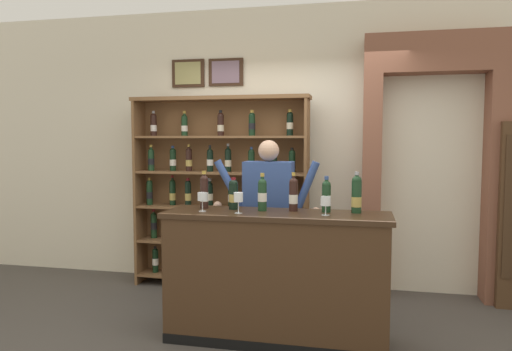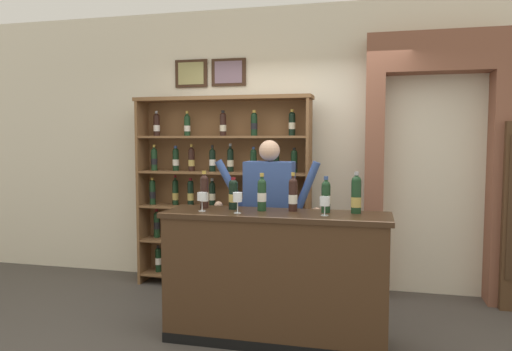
% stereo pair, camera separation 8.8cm
% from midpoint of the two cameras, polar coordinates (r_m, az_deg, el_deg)
% --- Properties ---
extents(ground_plane, '(14.00, 14.00, 0.02)m').
position_cam_midpoint_polar(ground_plane, '(4.13, -0.39, -19.04)').
color(ground_plane, '#47423D').
extents(back_wall, '(12.00, 0.19, 3.09)m').
position_cam_midpoint_polar(back_wall, '(5.38, 3.41, 3.44)').
color(back_wall, beige).
rests_on(back_wall, ground).
extents(wine_shelf, '(1.95, 0.32, 2.09)m').
position_cam_midpoint_polar(wine_shelf, '(5.23, -4.70, -1.59)').
color(wine_shelf, brown).
rests_on(wine_shelf, ground).
extents(archway_doorway, '(1.39, 0.45, 2.68)m').
position_cam_midpoint_polar(archway_doorway, '(5.22, 19.80, 2.94)').
color(archway_doorway, brown).
rests_on(archway_doorway, ground).
extents(tasting_counter, '(1.81, 0.52, 1.05)m').
position_cam_midpoint_polar(tasting_counter, '(3.92, 1.76, -12.05)').
color(tasting_counter, '#422B19').
rests_on(tasting_counter, ground).
extents(shopkeeper, '(1.00, 0.22, 1.62)m').
position_cam_midpoint_polar(shopkeeper, '(4.36, 0.92, -3.83)').
color(shopkeeper, '#2D3347').
rests_on(shopkeeper, ground).
extents(tasting_bottle_grappa, '(0.07, 0.07, 0.32)m').
position_cam_midpoint_polar(tasting_bottle_grappa, '(4.04, -6.84, -1.88)').
color(tasting_bottle_grappa, black).
rests_on(tasting_bottle_grappa, tasting_counter).
extents(tasting_bottle_rosso, '(0.08, 0.08, 0.27)m').
position_cam_midpoint_polar(tasting_bottle_rosso, '(3.96, -3.35, -2.20)').
color(tasting_bottle_rosso, black).
rests_on(tasting_bottle_rosso, tasting_counter).
extents(tasting_bottle_brunello, '(0.07, 0.07, 0.31)m').
position_cam_midpoint_polar(tasting_bottle_brunello, '(3.87, 0.11, -2.19)').
color(tasting_bottle_brunello, '#19381E').
rests_on(tasting_bottle_brunello, tasting_counter).
extents(tasting_bottle_riserva, '(0.07, 0.07, 0.32)m').
position_cam_midpoint_polar(tasting_bottle_riserva, '(3.87, 3.85, -2.22)').
color(tasting_bottle_riserva, black).
rests_on(tasting_bottle_riserva, tasting_counter).
extents(tasting_bottle_prosecco, '(0.07, 0.07, 0.29)m').
position_cam_midpoint_polar(tasting_bottle_prosecco, '(3.83, 7.77, -2.39)').
color(tasting_bottle_prosecco, '#19381E').
rests_on(tasting_bottle_prosecco, tasting_counter).
extents(tasting_bottle_vin_santo, '(0.08, 0.08, 0.33)m').
position_cam_midpoint_polar(tasting_bottle_vin_santo, '(3.83, 11.31, -2.22)').
color(tasting_bottle_vin_santo, '#19381E').
rests_on(tasting_bottle_vin_santo, tasting_counter).
extents(wine_glass_center, '(0.08, 0.08, 0.15)m').
position_cam_midpoint_polar(wine_glass_center, '(3.87, -7.08, -2.64)').
color(wine_glass_center, silver).
rests_on(wine_glass_center, tasting_counter).
extents(wine_glass_left, '(0.08, 0.08, 0.15)m').
position_cam_midpoint_polar(wine_glass_left, '(3.68, 7.67, -3.12)').
color(wine_glass_left, silver).
rests_on(wine_glass_left, tasting_counter).
extents(wine_glass_spare, '(0.07, 0.07, 0.17)m').
position_cam_midpoint_polar(wine_glass_spare, '(3.74, -2.80, -2.75)').
color(wine_glass_spare, silver).
rests_on(wine_glass_spare, tasting_counter).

